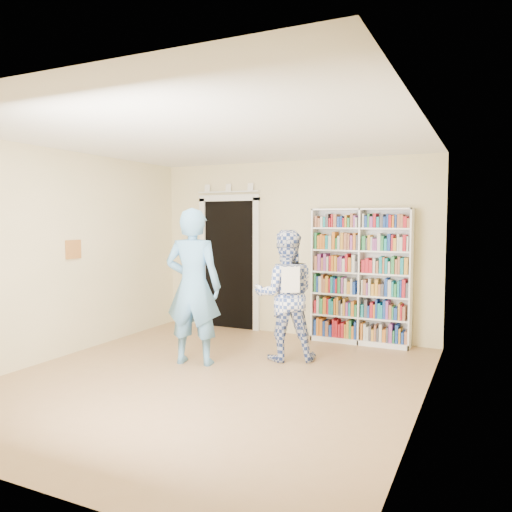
{
  "coord_description": "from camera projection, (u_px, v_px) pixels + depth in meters",
  "views": [
    {
      "loc": [
        2.82,
        -4.75,
        1.8
      ],
      "look_at": [
        0.14,
        0.9,
        1.34
      ],
      "focal_mm": 35.0,
      "sensor_mm": 36.0,
      "label": 1
    }
  ],
  "objects": [
    {
      "name": "floor",
      "position": [
        211.0,
        379.0,
        5.62
      ],
      "size": [
        5.0,
        5.0,
        0.0
      ],
      "primitive_type": "plane",
      "color": "#9C734B",
      "rests_on": "ground"
    },
    {
      "name": "ceiling",
      "position": [
        209.0,
        136.0,
        5.42
      ],
      "size": [
        5.0,
        5.0,
        0.0
      ],
      "primitive_type": "plane",
      "rotation": [
        3.14,
        0.0,
        0.0
      ],
      "color": "white",
      "rests_on": "wall_back"
    },
    {
      "name": "wall_back",
      "position": [
        292.0,
        248.0,
        7.77
      ],
      "size": [
        4.5,
        0.0,
        4.5
      ],
      "primitive_type": "plane",
      "rotation": [
        1.57,
        0.0,
        0.0
      ],
      "color": "beige",
      "rests_on": "floor"
    },
    {
      "name": "wall_left",
      "position": [
        61.0,
        254.0,
        6.48
      ],
      "size": [
        0.0,
        5.0,
        5.0
      ],
      "primitive_type": "plane",
      "rotation": [
        1.57,
        0.0,
        1.57
      ],
      "color": "beige",
      "rests_on": "floor"
    },
    {
      "name": "wall_right",
      "position": [
        423.0,
        268.0,
        4.56
      ],
      "size": [
        0.0,
        5.0,
        5.0
      ],
      "primitive_type": "plane",
      "rotation": [
        1.57,
        0.0,
        -1.57
      ],
      "color": "beige",
      "rests_on": "floor"
    },
    {
      "name": "bookshelf",
      "position": [
        361.0,
        276.0,
        7.18
      ],
      "size": [
        1.42,
        0.27,
        1.96
      ],
      "rotation": [
        0.0,
        0.0,
        -0.33
      ],
      "color": "white",
      "rests_on": "floor"
    },
    {
      "name": "doorway",
      "position": [
        229.0,
        257.0,
        8.23
      ],
      "size": [
        1.1,
        0.08,
        2.43
      ],
      "color": "black",
      "rests_on": "floor"
    },
    {
      "name": "wall_art",
      "position": [
        73.0,
        249.0,
        6.65
      ],
      "size": [
        0.03,
        0.25,
        0.25
      ],
      "primitive_type": "cube",
      "color": "brown",
      "rests_on": "wall_left"
    },
    {
      "name": "man_blue",
      "position": [
        193.0,
        287.0,
        6.17
      ],
      "size": [
        0.79,
        0.61,
        1.94
      ],
      "primitive_type": "imported",
      "rotation": [
        0.0,
        0.0,
        3.36
      ],
      "color": "#5894C4",
      "rests_on": "floor"
    },
    {
      "name": "man_plaid",
      "position": [
        285.0,
        295.0,
        6.36
      ],
      "size": [
        1.01,
        0.93,
        1.67
      ],
      "primitive_type": "imported",
      "rotation": [
        0.0,
        0.0,
        3.6
      ],
      "color": "#2E448C",
      "rests_on": "floor"
    },
    {
      "name": "paper_sheet",
      "position": [
        291.0,
        280.0,
        6.03
      ],
      "size": [
        0.2,
        0.11,
        0.32
      ],
      "primitive_type": "cube",
      "rotation": [
        0.0,
        0.0,
        0.5
      ],
      "color": "white",
      "rests_on": "man_plaid"
    }
  ]
}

